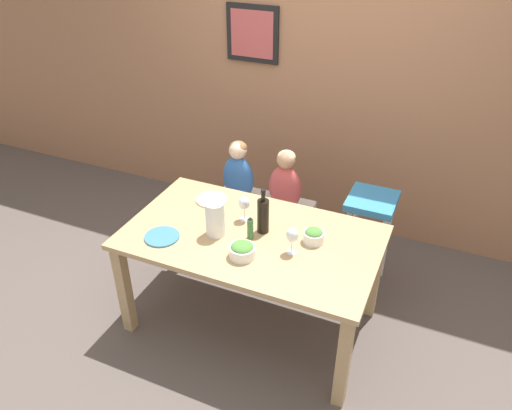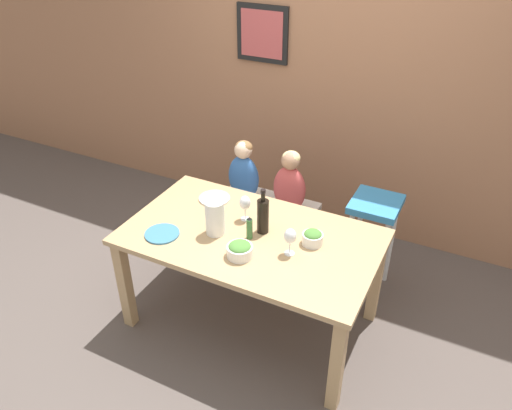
% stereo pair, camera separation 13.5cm
% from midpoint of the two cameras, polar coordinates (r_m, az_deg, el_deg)
% --- Properties ---
extents(ground_plane, '(14.00, 14.00, 0.00)m').
position_cam_midpoint_polar(ground_plane, '(3.54, 0.61, -12.95)').
color(ground_plane, '#564C47').
extents(wall_back, '(10.00, 0.09, 2.70)m').
position_cam_midpoint_polar(wall_back, '(4.00, 10.09, 14.92)').
color(wall_back, '#9E6B4C').
rests_on(wall_back, ground_plane).
extents(dining_table, '(1.57, 0.91, 0.72)m').
position_cam_midpoint_polar(dining_table, '(3.13, 0.68, -4.86)').
color(dining_table, tan).
rests_on(dining_table, ground_plane).
extents(chair_far_left, '(0.38, 0.41, 0.48)m').
position_cam_midpoint_polar(chair_far_left, '(3.93, -0.38, -0.19)').
color(chair_far_left, silver).
rests_on(chair_far_left, ground_plane).
extents(chair_far_center, '(0.38, 0.41, 0.48)m').
position_cam_midpoint_polar(chair_far_center, '(3.80, 4.72, -1.58)').
color(chair_far_center, silver).
rests_on(chair_far_center, ground_plane).
extents(chair_right_highchair, '(0.33, 0.35, 0.74)m').
position_cam_midpoint_polar(chair_right_highchair, '(3.57, 14.35, -1.85)').
color(chair_right_highchair, silver).
rests_on(chair_right_highchair, ground_plane).
extents(person_child_left, '(0.25, 0.14, 0.48)m').
position_cam_midpoint_polar(person_child_left, '(3.77, -0.40, 3.89)').
color(person_child_left, '#3366B2').
rests_on(person_child_left, chair_far_left).
extents(person_child_center, '(0.25, 0.14, 0.48)m').
position_cam_midpoint_polar(person_child_center, '(3.64, 4.94, 2.59)').
color(person_child_center, '#C64C4C').
rests_on(person_child_center, chair_far_center).
extents(wine_bottle, '(0.07, 0.07, 0.30)m').
position_cam_midpoint_polar(wine_bottle, '(3.04, 2.07, -1.19)').
color(wine_bottle, black).
rests_on(wine_bottle, dining_table).
extents(paper_towel_roll, '(0.12, 0.12, 0.22)m').
position_cam_midpoint_polar(paper_towel_roll, '(3.04, -3.45, -1.46)').
color(paper_towel_roll, white).
rests_on(paper_towel_roll, dining_table).
extents(wine_glass_near, '(0.07, 0.07, 0.17)m').
position_cam_midpoint_polar(wine_glass_near, '(2.86, 5.28, -3.63)').
color(wine_glass_near, white).
rests_on(wine_glass_near, dining_table).
extents(wine_glass_far, '(0.07, 0.07, 0.17)m').
position_cam_midpoint_polar(wine_glass_far, '(3.15, -0.03, 0.19)').
color(wine_glass_far, white).
rests_on(wine_glass_far, dining_table).
extents(salad_bowl_large, '(0.15, 0.15, 0.09)m').
position_cam_midpoint_polar(salad_bowl_large, '(2.88, -0.52, -5.14)').
color(salad_bowl_large, white).
rests_on(salad_bowl_large, dining_table).
extents(salad_bowl_small, '(0.13, 0.13, 0.09)m').
position_cam_midpoint_polar(salad_bowl_small, '(3.00, 7.78, -3.70)').
color(salad_bowl_small, white).
rests_on(salad_bowl_small, dining_table).
extents(dinner_plate_front_left, '(0.21, 0.21, 0.01)m').
position_cam_midpoint_polar(dinner_plate_front_left, '(3.11, -9.46, -3.29)').
color(dinner_plate_front_left, teal).
rests_on(dinner_plate_front_left, dining_table).
extents(dinner_plate_back_left, '(0.21, 0.21, 0.01)m').
position_cam_midpoint_polar(dinner_plate_back_left, '(3.43, -3.64, 0.75)').
color(dinner_plate_back_left, silver).
rests_on(dinner_plate_back_left, dining_table).
extents(condiment_bottle_hot_sauce, '(0.04, 0.04, 0.15)m').
position_cam_midpoint_polar(condiment_bottle_hot_sauce, '(3.01, 0.53, -2.66)').
color(condiment_bottle_hot_sauce, '#336633').
rests_on(condiment_bottle_hot_sauce, dining_table).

